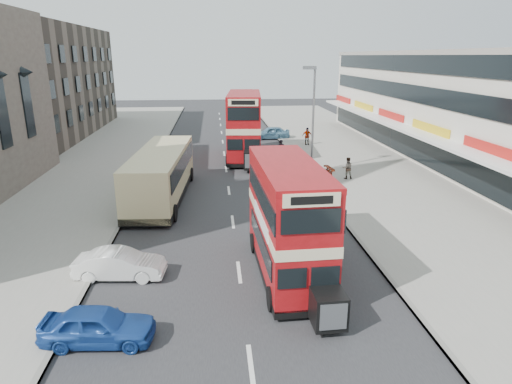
# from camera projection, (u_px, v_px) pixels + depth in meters

# --- Properties ---
(ground) EXTENTS (160.00, 160.00, 0.00)m
(ground) POSITION_uv_depth(u_px,v_px,m) (242.00, 296.00, 17.00)
(ground) COLOR #28282B
(ground) RESTS_ON ground
(road_surface) EXTENTS (12.00, 90.00, 0.01)m
(road_surface) POSITION_uv_depth(u_px,v_px,m) (226.00, 169.00, 36.02)
(road_surface) COLOR #28282B
(road_surface) RESTS_ON ground
(pavement_right) EXTENTS (12.00, 90.00, 0.15)m
(pavement_right) POSITION_uv_depth(u_px,v_px,m) (369.00, 165.00, 37.09)
(pavement_right) COLOR gray
(pavement_right) RESTS_ON ground
(pavement_left) EXTENTS (12.00, 90.00, 0.15)m
(pavement_left) POSITION_uv_depth(u_px,v_px,m) (74.00, 172.00, 34.91)
(pavement_left) COLOR gray
(pavement_left) RESTS_ON ground
(kerb_left) EXTENTS (0.20, 90.00, 0.16)m
(kerb_left) POSITION_uv_depth(u_px,v_px,m) (150.00, 170.00, 35.44)
(kerb_left) COLOR gray
(kerb_left) RESTS_ON ground
(kerb_right) EXTENTS (0.20, 90.00, 0.16)m
(kerb_right) POSITION_uv_depth(u_px,v_px,m) (300.00, 167.00, 36.55)
(kerb_right) COLOR gray
(kerb_right) RESTS_ON ground
(brick_terrace) EXTENTS (14.00, 28.00, 12.00)m
(brick_terrace) POSITION_uv_depth(u_px,v_px,m) (23.00, 82.00, 49.37)
(brick_terrace) COLOR #66594C
(brick_terrace) RESTS_ON ground
(commercial_row) EXTENTS (9.90, 46.20, 9.30)m
(commercial_row) POSITION_uv_depth(u_px,v_px,m) (455.00, 106.00, 38.35)
(commercial_row) COLOR beige
(commercial_row) RESTS_ON ground
(street_lamp) EXTENTS (1.00, 0.20, 8.12)m
(street_lamp) POSITION_uv_depth(u_px,v_px,m) (312.00, 112.00, 33.30)
(street_lamp) COLOR slate
(street_lamp) RESTS_ON ground
(bus_main) EXTENTS (2.58, 8.45, 4.63)m
(bus_main) POSITION_uv_depth(u_px,v_px,m) (288.00, 220.00, 18.04)
(bus_main) COLOR black
(bus_main) RESTS_ON ground
(bus_second) EXTENTS (3.53, 10.31, 5.57)m
(bus_second) POSITION_uv_depth(u_px,v_px,m) (244.00, 126.00, 39.01)
(bus_second) COLOR black
(bus_second) RESTS_ON ground
(coach) EXTENTS (3.51, 11.18, 2.92)m
(coach) POSITION_uv_depth(u_px,v_px,m) (161.00, 173.00, 28.10)
(coach) COLOR black
(coach) RESTS_ON ground
(car_left_near) EXTENTS (3.70, 1.73, 1.23)m
(car_left_near) POSITION_uv_depth(u_px,v_px,m) (98.00, 325.00, 14.12)
(car_left_near) COLOR #1C459A
(car_left_near) RESTS_ON ground
(car_left_front) EXTENTS (3.78, 1.62, 1.21)m
(car_left_front) POSITION_uv_depth(u_px,v_px,m) (120.00, 264.00, 18.27)
(car_left_front) COLOR white
(car_left_front) RESTS_ON ground
(car_right_a) EXTENTS (4.53, 2.30, 1.26)m
(car_right_a) POSITION_uv_depth(u_px,v_px,m) (302.00, 177.00, 31.39)
(car_right_a) COLOR #A02E10
(car_right_a) RESTS_ON ground
(car_right_b) EXTENTS (4.81, 2.51, 1.29)m
(car_right_b) POSITION_uv_depth(u_px,v_px,m) (282.00, 158.00, 36.84)
(car_right_b) COLOR #BC3B12
(car_right_b) RESTS_ON ground
(car_right_c) EXTENTS (4.11, 1.72, 1.39)m
(car_right_c) POSITION_uv_depth(u_px,v_px,m) (271.00, 133.00, 48.81)
(car_right_c) COLOR teal
(car_right_c) RESTS_ON ground
(pedestrian_near) EXTENTS (0.62, 0.44, 1.62)m
(pedestrian_near) POSITION_uv_depth(u_px,v_px,m) (347.00, 168.00, 32.46)
(pedestrian_near) COLOR gray
(pedestrian_near) RESTS_ON pavement_right
(pedestrian_far) EXTENTS (1.04, 0.46, 1.75)m
(pedestrian_far) POSITION_uv_depth(u_px,v_px,m) (307.00, 136.00, 44.90)
(pedestrian_far) COLOR gray
(pedestrian_far) RESTS_ON pavement_right
(cyclist) EXTENTS (0.80, 1.79, 2.09)m
(cyclist) POSITION_uv_depth(u_px,v_px,m) (281.00, 156.00, 37.49)
(cyclist) COLOR gray
(cyclist) RESTS_ON ground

